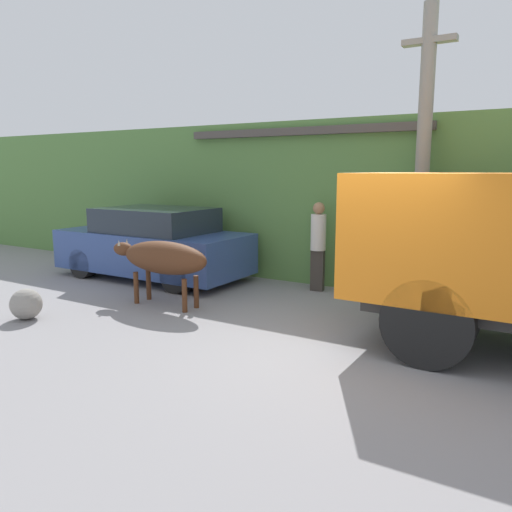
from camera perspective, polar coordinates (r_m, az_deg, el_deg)
The scene contains 8 objects.
ground_plane at distance 6.94m, azimuth 11.59°, elevation -10.65°, with size 60.00×60.00×0.00m, color gray.
hillside_embankment at distance 12.88m, azimuth 21.76°, elevation 6.02°, with size 32.00×6.42×3.41m.
building_backdrop at distance 11.67m, azimuth 7.70°, elevation 6.01°, with size 5.35×2.70×3.26m.
brown_cow at distance 8.98m, azimuth -10.60°, elevation -0.25°, with size 2.14×0.58×1.16m.
parked_suv at distance 11.34m, azimuth -11.72°, elevation 1.32°, with size 4.38×1.87×1.58m.
pedestrian_on_hill at distance 9.99m, azimuth 7.12°, elevation 1.66°, with size 0.35×0.35×1.78m.
utility_pole at distance 9.36m, azimuth 18.56°, elevation 11.06°, with size 0.90×0.25×5.17m.
roadside_rock at distance 8.95m, azimuth -24.79°, elevation -5.01°, with size 0.50×0.50×0.50m.
Camera 1 is at (2.12, -6.15, 2.40)m, focal length 35.00 mm.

